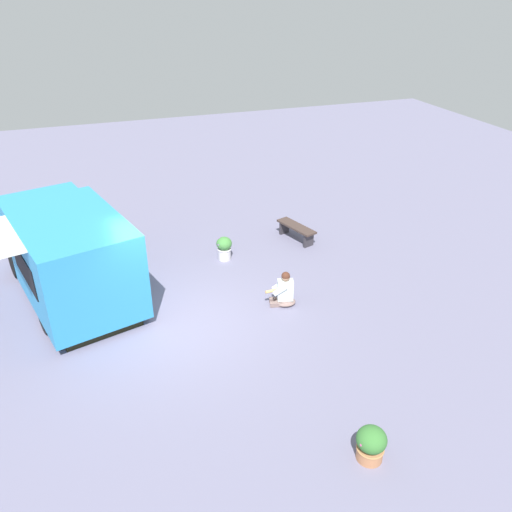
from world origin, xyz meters
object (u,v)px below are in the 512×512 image
at_px(food_truck, 67,254).
at_px(plaza_bench, 296,229).
at_px(person_customer, 284,292).
at_px(planter_flowering_near, 371,444).
at_px(planter_flowering_far, 224,247).

height_order(food_truck, plaza_bench, food_truck).
distance_m(person_customer, plaza_bench, 3.60).
xyz_separation_m(planter_flowering_near, plaza_bench, (-7.97, 2.08, 0.01)).
bearing_deg(person_customer, planter_flowering_near, -4.66).
xyz_separation_m(food_truck, planter_flowering_near, (7.07, 4.48, -0.78)).
relative_size(planter_flowering_near, planter_flowering_far, 0.95).
relative_size(planter_flowering_far, plaza_bench, 0.47).
bearing_deg(planter_flowering_far, plaza_bench, 101.13).
relative_size(food_truck, person_customer, 6.14).
bearing_deg(planter_flowering_near, plaza_bench, 165.38).
xyz_separation_m(food_truck, person_customer, (2.28, 4.87, -0.76)).
xyz_separation_m(person_customer, planter_flowering_near, (4.79, -0.39, -0.01)).
distance_m(person_customer, planter_flowering_far, 2.80).
xyz_separation_m(person_customer, planter_flowering_far, (-2.70, -0.74, 0.02)).
relative_size(person_customer, planter_flowering_near, 1.38).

